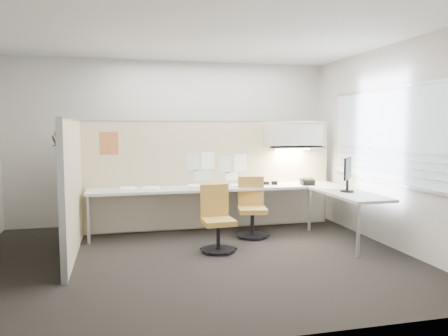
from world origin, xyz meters
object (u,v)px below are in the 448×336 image
object	(u,v)px
monitor	(348,172)
phone	(307,182)
chair_left	(217,221)
chair_right	(252,209)
desk	(241,195)

from	to	relation	value
monitor	phone	size ratio (longest dim) A/B	2.16
chair_left	phone	size ratio (longest dim) A/B	3.83
monitor	chair_left	bearing A→B (deg)	129.50
chair_left	chair_right	distance (m)	0.93
desk	monitor	world-z (taller)	monitor
chair_left	monitor	xyz separation A→B (m)	(1.94, 0.02, 0.61)
chair_right	phone	size ratio (longest dim) A/B	3.90
chair_left	phone	bearing A→B (deg)	24.26
chair_left	chair_right	xyz separation A→B (m)	(0.69, 0.63, 0.01)
chair_left	monitor	size ratio (longest dim) A/B	1.77
desk	chair_left	xyz separation A→B (m)	(-0.57, -0.85, -0.19)
desk	chair_left	size ratio (longest dim) A/B	4.57
chair_right	monitor	bearing A→B (deg)	-16.56
chair_left	chair_right	size ratio (longest dim) A/B	0.98
chair_left	phone	world-z (taller)	chair_left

